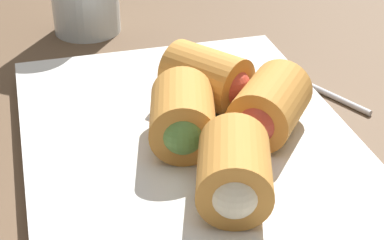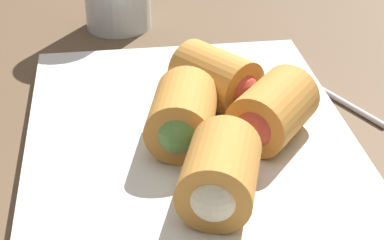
# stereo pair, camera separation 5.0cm
# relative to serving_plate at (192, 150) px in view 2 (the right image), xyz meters

# --- Properties ---
(table_surface) EXTENTS (1.80, 1.40, 0.02)m
(table_surface) POSITION_rel_serving_plate_xyz_m (-0.03, -0.01, -0.02)
(table_surface) COLOR brown
(table_surface) RESTS_ON ground
(serving_plate) EXTENTS (0.33, 0.24, 0.01)m
(serving_plate) POSITION_rel_serving_plate_xyz_m (0.00, 0.00, 0.00)
(serving_plate) COLOR silver
(serving_plate) RESTS_ON table_surface
(roll_front_left) EXTENTS (0.08, 0.07, 0.05)m
(roll_front_left) POSITION_rel_serving_plate_xyz_m (0.05, -0.03, 0.03)
(roll_front_left) COLOR #C68438
(roll_front_left) RESTS_ON serving_plate
(roll_front_right) EXTENTS (0.07, 0.06, 0.05)m
(roll_front_right) POSITION_rel_serving_plate_xyz_m (-0.00, 0.01, 0.03)
(roll_front_right) COLOR #C68438
(roll_front_right) RESTS_ON serving_plate
(roll_back_left) EXTENTS (0.08, 0.07, 0.05)m
(roll_back_left) POSITION_rel_serving_plate_xyz_m (-0.01, -0.06, 0.03)
(roll_back_left) COLOR #C68438
(roll_back_left) RESTS_ON serving_plate
(roll_back_right) EXTENTS (0.07, 0.06, 0.05)m
(roll_back_right) POSITION_rel_serving_plate_xyz_m (-0.08, -0.01, 0.03)
(roll_back_right) COLOR #C68438
(roll_back_right) RESTS_ON serving_plate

